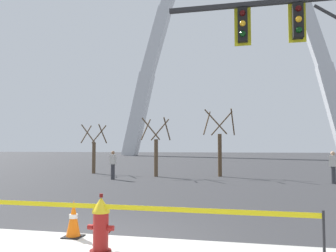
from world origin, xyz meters
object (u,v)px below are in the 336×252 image
at_px(traffic_cone_by_hydrant, 73,219).
at_px(pedestrian_standing_center, 113,165).
at_px(monument_arch, 230,43).
at_px(fire_hydrant, 101,225).
at_px(pedestrian_walking_left, 333,167).

distance_m(traffic_cone_by_hydrant, pedestrian_standing_center, 12.46).
height_order(traffic_cone_by_hydrant, monument_arch, monument_arch).
relative_size(fire_hydrant, pedestrian_walking_left, 0.62).
bearing_deg(pedestrian_walking_left, pedestrian_standing_center, -178.88).
distance_m(traffic_cone_by_hydrant, monument_arch, 70.04).
bearing_deg(pedestrian_standing_center, traffic_cone_by_hydrant, -71.95).
xyz_separation_m(pedestrian_walking_left, pedestrian_standing_center, (-11.45, -0.22, 0.00)).
relative_size(traffic_cone_by_hydrant, monument_arch, 0.01).
bearing_deg(traffic_cone_by_hydrant, monument_arch, 89.33).
height_order(fire_hydrant, traffic_cone_by_hydrant, fire_hydrant).
xyz_separation_m(fire_hydrant, pedestrian_walking_left, (6.66, 12.87, 0.35)).
height_order(fire_hydrant, pedestrian_walking_left, pedestrian_walking_left).
distance_m(fire_hydrant, traffic_cone_by_hydrant, 1.24).
bearing_deg(monument_arch, traffic_cone_by_hydrant, -90.67).
xyz_separation_m(fire_hydrant, pedestrian_standing_center, (-4.79, 12.65, 0.35)).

